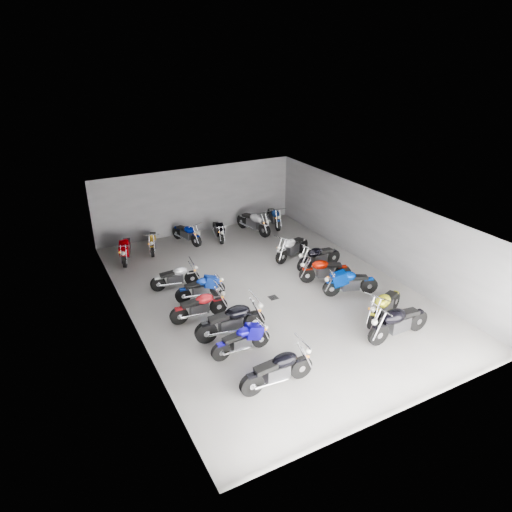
% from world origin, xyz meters
% --- Properties ---
extents(ground, '(14.00, 14.00, 0.00)m').
position_xyz_m(ground, '(0.00, 0.00, 0.00)').
color(ground, gray).
rests_on(ground, ground).
extents(wall_back, '(10.00, 0.10, 3.20)m').
position_xyz_m(wall_back, '(0.00, 7.00, 1.60)').
color(wall_back, slate).
rests_on(wall_back, ground).
extents(wall_left, '(0.10, 14.00, 3.20)m').
position_xyz_m(wall_left, '(-5.00, 0.00, 1.60)').
color(wall_left, slate).
rests_on(wall_left, ground).
extents(wall_right, '(0.10, 14.00, 3.20)m').
position_xyz_m(wall_right, '(5.00, 0.00, 1.60)').
color(wall_right, slate).
rests_on(wall_right, ground).
extents(ceiling, '(10.00, 14.00, 0.04)m').
position_xyz_m(ceiling, '(0.00, 0.00, 3.22)').
color(ceiling, black).
rests_on(ceiling, wall_back).
extents(drain_grate, '(0.32, 0.32, 0.01)m').
position_xyz_m(drain_grate, '(0.00, -0.50, 0.01)').
color(drain_grate, black).
rests_on(drain_grate, ground).
extents(motorcycle_left_a, '(2.21, 0.43, 0.97)m').
position_xyz_m(motorcycle_left_a, '(-2.25, -4.68, 0.53)').
color(motorcycle_left_a, black).
rests_on(motorcycle_left_a, ground).
extents(motorcycle_left_b, '(1.94, 0.39, 0.85)m').
position_xyz_m(motorcycle_left_b, '(-2.48, -2.92, 0.47)').
color(motorcycle_left_b, black).
rests_on(motorcycle_left_b, ground).
extents(motorcycle_left_c, '(2.35, 0.51, 1.03)m').
position_xyz_m(motorcycle_left_c, '(-2.38, -1.97, 0.56)').
color(motorcycle_left_c, black).
rests_on(motorcycle_left_c, ground).
extents(motorcycle_left_d, '(2.03, 0.41, 0.89)m').
position_xyz_m(motorcycle_left_d, '(-2.90, -0.55, 0.49)').
color(motorcycle_left_d, black).
rests_on(motorcycle_left_d, ground).
extents(motorcycle_left_e, '(1.88, 0.41, 0.82)m').
position_xyz_m(motorcycle_left_e, '(-2.37, 0.67, 0.45)').
color(motorcycle_left_e, black).
rests_on(motorcycle_left_e, ground).
extents(motorcycle_left_f, '(1.89, 0.42, 0.83)m').
position_xyz_m(motorcycle_left_f, '(-2.91, 1.92, 0.45)').
color(motorcycle_left_f, black).
rests_on(motorcycle_left_f, ground).
extents(motorcycle_right_a, '(2.39, 0.47, 1.05)m').
position_xyz_m(motorcycle_right_a, '(2.24, -4.49, 0.57)').
color(motorcycle_right_a, black).
rests_on(motorcycle_right_a, ground).
extents(motorcycle_right_b, '(2.12, 1.01, 0.98)m').
position_xyz_m(motorcycle_right_b, '(2.59, -3.48, 0.54)').
color(motorcycle_right_b, black).
rests_on(motorcycle_right_b, ground).
extents(motorcycle_right_c, '(2.03, 0.82, 0.92)m').
position_xyz_m(motorcycle_right_c, '(2.62, -1.61, 0.50)').
color(motorcycle_right_c, black).
rests_on(motorcycle_right_c, ground).
extents(motorcycle_right_d, '(2.00, 0.85, 0.91)m').
position_xyz_m(motorcycle_right_d, '(2.41, -0.31, 0.50)').
color(motorcycle_right_d, black).
rests_on(motorcycle_right_d, ground).
extents(motorcycle_right_e, '(2.15, 0.45, 0.95)m').
position_xyz_m(motorcycle_right_e, '(2.85, 0.74, 0.52)').
color(motorcycle_right_e, black).
rests_on(motorcycle_right_e, ground).
extents(motorcycle_right_f, '(2.05, 0.92, 0.95)m').
position_xyz_m(motorcycle_right_f, '(2.40, 2.10, 0.52)').
color(motorcycle_right_f, black).
rests_on(motorcycle_right_f, ground).
extents(motorcycle_back_a, '(0.83, 2.09, 0.95)m').
position_xyz_m(motorcycle_back_a, '(-4.00, 5.27, 0.52)').
color(motorcycle_back_a, black).
rests_on(motorcycle_back_a, ground).
extents(motorcycle_back_b, '(0.73, 1.87, 0.85)m').
position_xyz_m(motorcycle_back_b, '(-2.71, 5.66, 0.46)').
color(motorcycle_back_b, black).
rests_on(motorcycle_back_b, ground).
extents(motorcycle_back_c, '(0.78, 1.93, 0.88)m').
position_xyz_m(motorcycle_back_c, '(-1.04, 5.81, 0.48)').
color(motorcycle_back_c, black).
rests_on(motorcycle_back_c, ground).
extents(motorcycle_back_d, '(0.51, 1.88, 0.83)m').
position_xyz_m(motorcycle_back_d, '(0.44, 5.55, 0.45)').
color(motorcycle_back_d, black).
rests_on(motorcycle_back_d, ground).
extents(motorcycle_back_e, '(0.73, 2.29, 1.02)m').
position_xyz_m(motorcycle_back_e, '(2.31, 5.49, 0.56)').
color(motorcycle_back_e, black).
rests_on(motorcycle_back_e, ground).
extents(motorcycle_back_f, '(0.65, 2.06, 0.92)m').
position_xyz_m(motorcycle_back_f, '(3.65, 5.81, 0.50)').
color(motorcycle_back_f, black).
rests_on(motorcycle_back_f, ground).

